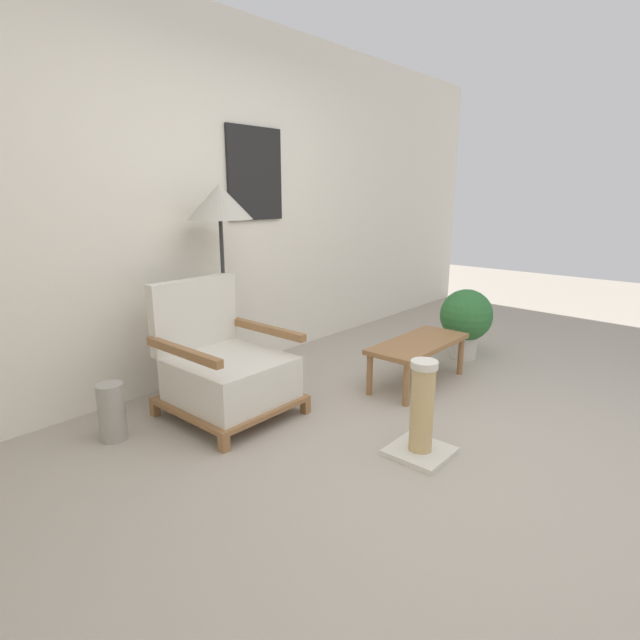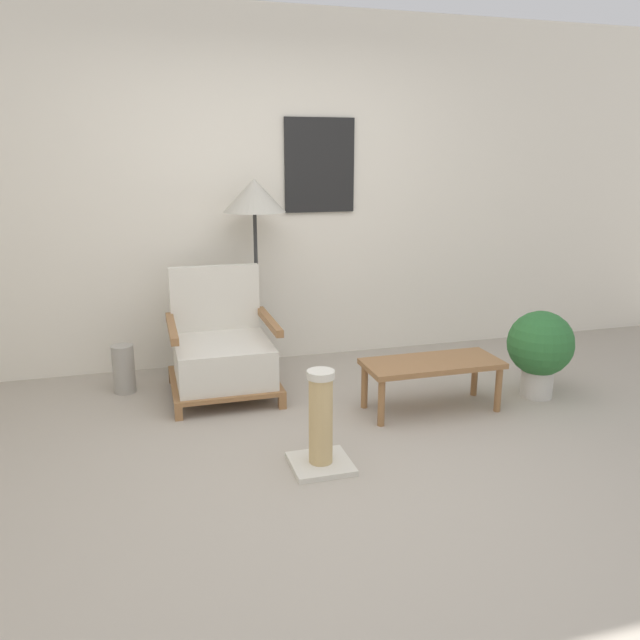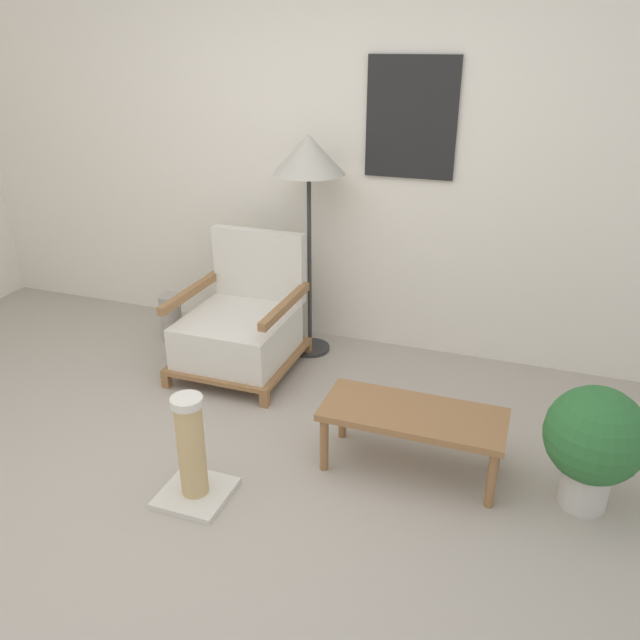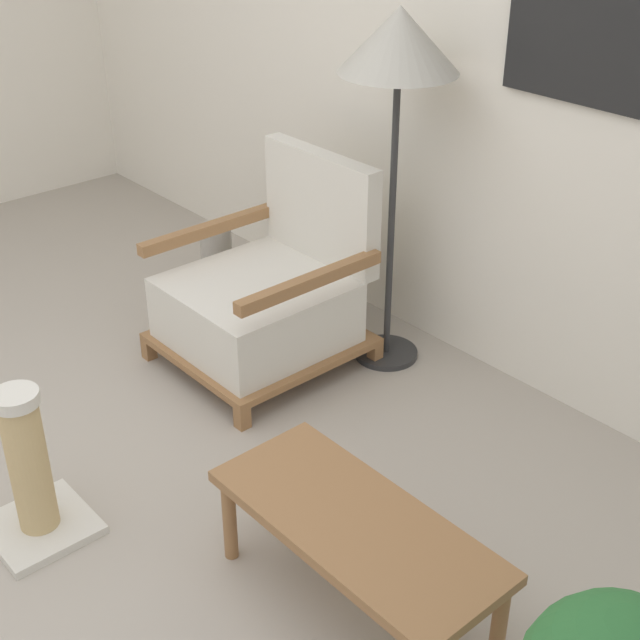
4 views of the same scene
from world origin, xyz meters
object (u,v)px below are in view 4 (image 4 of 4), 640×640
at_px(armchair, 267,296).
at_px(coffee_table, 356,532).
at_px(scratching_post, 31,478).
at_px(floor_lamp, 399,56).
at_px(vase, 217,258).

height_order(armchair, coffee_table, armchair).
bearing_deg(scratching_post, coffee_table, 31.28).
bearing_deg(floor_lamp, armchair, -129.52).
bearing_deg(floor_lamp, scratching_post, -88.90).
height_order(armchair, scratching_post, armchair).
distance_m(coffee_table, scratching_post, 1.07).
xyz_separation_m(coffee_table, vase, (-1.94, 0.89, -0.12)).
relative_size(armchair, floor_lamp, 0.59).
bearing_deg(vase, armchair, -17.61).
distance_m(floor_lamp, scratching_post, 1.95).
bearing_deg(scratching_post, floor_lamp, 91.10).
height_order(coffee_table, scratching_post, scratching_post).
height_order(armchair, vase, armchair).
xyz_separation_m(vase, scratching_post, (1.02, -1.45, 0.05)).
height_order(coffee_table, vase, vase).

